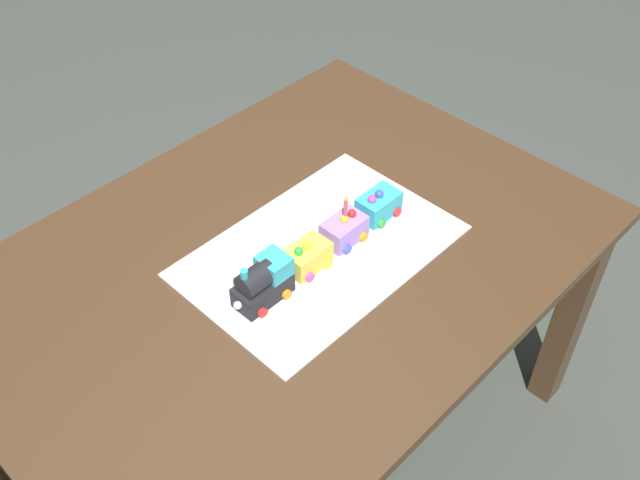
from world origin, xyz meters
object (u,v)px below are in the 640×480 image
Objects in this scene: dining_table at (288,288)px; cake_locomotive at (263,282)px; cake_car_flatbed_lavender at (344,230)px; cake_car_caboose_lemon at (307,257)px; cake_car_gondola_turquoise at (378,205)px; birthday_candle at (346,206)px.

cake_locomotive reaches higher than dining_table.
cake_car_caboose_lemon is at bearing 180.00° from cake_car_flatbed_lavender.
dining_table is 0.29m from cake_car_gondola_turquoise.
cake_locomotive is 1.40× the size of cake_car_caboose_lemon.
dining_table is at bearing 155.47° from birthday_candle.
dining_table is 10.00× the size of cake_locomotive.
cake_locomotive is at bearing -154.50° from dining_table.
cake_car_flatbed_lavender is at bearing -0.00° from cake_locomotive.
cake_car_flatbed_lavender is at bearing -24.88° from dining_table.
cake_car_caboose_lemon is 1.00× the size of cake_car_gondola_turquoise.
dining_table is 0.15m from cake_car_caboose_lemon.
birthday_candle is (-0.11, 0.00, 0.07)m from cake_car_gondola_turquoise.
cake_car_flatbed_lavender and cake_car_gondola_turquoise have the same top height.
cake_locomotive is 1.40× the size of cake_car_flatbed_lavender.
cake_car_gondola_turquoise is 1.76× the size of birthday_candle.
cake_car_flatbed_lavender is (0.25, -0.00, -0.02)m from cake_locomotive.
cake_car_caboose_lemon is 0.14m from birthday_candle.
cake_car_flatbed_lavender reaches higher than dining_table.
cake_locomotive reaches higher than cake_car_flatbed_lavender.
cake_car_caboose_lemon is 1.76× the size of birthday_candle.
birthday_candle is at bearing 0.00° from cake_car_caboose_lemon.
birthday_candle is (0.25, -0.00, 0.05)m from cake_locomotive.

